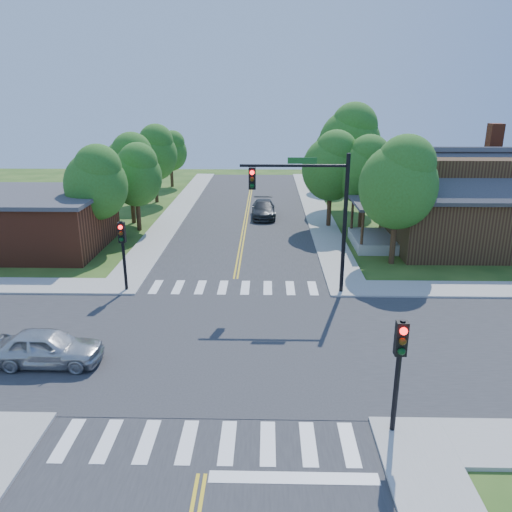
{
  "coord_description": "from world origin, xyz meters",
  "views": [
    {
      "loc": [
        1.72,
        -18.53,
        9.91
      ],
      "look_at": [
        1.2,
        5.05,
        2.2
      ],
      "focal_mm": 35.0,
      "sensor_mm": 36.0,
      "label": 1
    }
  ],
  "objects_px": {
    "signal_mast_ne": "(312,202)",
    "signal_pole_nw": "(123,243)",
    "car_dgrey": "(264,210)",
    "house_ne": "(470,198)",
    "car_silver": "(47,348)",
    "signal_pole_se": "(400,356)"
  },
  "relations": [
    {
      "from": "signal_pole_se",
      "to": "house_ne",
      "type": "distance_m",
      "value": 22.03
    },
    {
      "from": "signal_pole_nw",
      "to": "car_dgrey",
      "type": "bearing_deg",
      "value": 66.95
    },
    {
      "from": "signal_pole_se",
      "to": "signal_pole_nw",
      "type": "xyz_separation_m",
      "value": [
        -11.2,
        11.2,
        0.0
      ]
    },
    {
      "from": "car_dgrey",
      "to": "car_silver",
      "type": "bearing_deg",
      "value": -109.88
    },
    {
      "from": "car_dgrey",
      "to": "house_ne",
      "type": "bearing_deg",
      "value": -31.44
    },
    {
      "from": "car_silver",
      "to": "signal_pole_nw",
      "type": "bearing_deg",
      "value": -7.15
    },
    {
      "from": "signal_pole_nw",
      "to": "car_silver",
      "type": "distance_m",
      "value": 7.71
    },
    {
      "from": "signal_pole_nw",
      "to": "car_silver",
      "type": "height_order",
      "value": "signal_pole_nw"
    },
    {
      "from": "signal_pole_se",
      "to": "car_dgrey",
      "type": "xyz_separation_m",
      "value": [
        -4.15,
        27.77,
        -1.98
      ]
    },
    {
      "from": "signal_pole_se",
      "to": "house_ne",
      "type": "height_order",
      "value": "house_ne"
    },
    {
      "from": "house_ne",
      "to": "car_dgrey",
      "type": "bearing_deg",
      "value": 149.93
    },
    {
      "from": "signal_mast_ne",
      "to": "car_dgrey",
      "type": "height_order",
      "value": "signal_mast_ne"
    },
    {
      "from": "signal_pole_nw",
      "to": "car_silver",
      "type": "xyz_separation_m",
      "value": [
        -0.98,
        -7.4,
        -1.96
      ]
    },
    {
      "from": "signal_pole_se",
      "to": "house_ne",
      "type": "xyz_separation_m",
      "value": [
        9.51,
        19.86,
        0.67
      ]
    },
    {
      "from": "signal_pole_se",
      "to": "car_dgrey",
      "type": "height_order",
      "value": "signal_pole_se"
    },
    {
      "from": "signal_mast_ne",
      "to": "signal_pole_nw",
      "type": "distance_m",
      "value": 9.76
    },
    {
      "from": "signal_mast_ne",
      "to": "house_ne",
      "type": "xyz_separation_m",
      "value": [
        11.19,
        8.65,
        -1.52
      ]
    },
    {
      "from": "car_silver",
      "to": "car_dgrey",
      "type": "bearing_deg",
      "value": -18.14
    },
    {
      "from": "signal_mast_ne",
      "to": "car_silver",
      "type": "xyz_separation_m",
      "value": [
        -10.49,
        -7.41,
        -4.15
      ]
    },
    {
      "from": "signal_pole_nw",
      "to": "signal_mast_ne",
      "type": "bearing_deg",
      "value": 0.07
    },
    {
      "from": "signal_mast_ne",
      "to": "car_silver",
      "type": "distance_m",
      "value": 13.5
    },
    {
      "from": "signal_pole_se",
      "to": "car_silver",
      "type": "xyz_separation_m",
      "value": [
        -12.18,
        3.8,
        -1.96
      ]
    }
  ]
}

